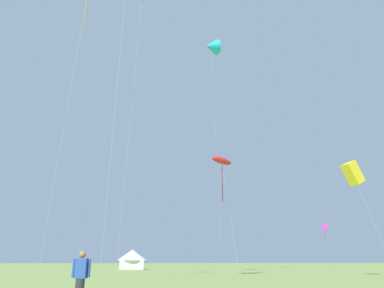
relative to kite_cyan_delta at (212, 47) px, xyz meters
The scene contains 6 objects.
kite_cyan_delta is the anchor object (origin of this frame).
kite_yellow_box 33.29m from the kite_cyan_delta, 61.37° to the right, with size 2.68×2.57×10.78m.
kite_red_parafoil 26.66m from the kite_cyan_delta, 97.15° to the right, with size 3.34×3.12×12.56m.
kite_magenta_diamond 39.14m from the kite_cyan_delta, 30.63° to the left, with size 1.33×2.06×8.10m.
person_spectator 52.68m from the kite_cyan_delta, 107.13° to the right, with size 0.57×0.30×1.73m.
festival_tent_left 37.74m from the kite_cyan_delta, 131.64° to the left, with size 4.87×4.87×3.17m.
Camera 1 is at (-4.92, -5.84, 1.44)m, focal length 33.50 mm.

